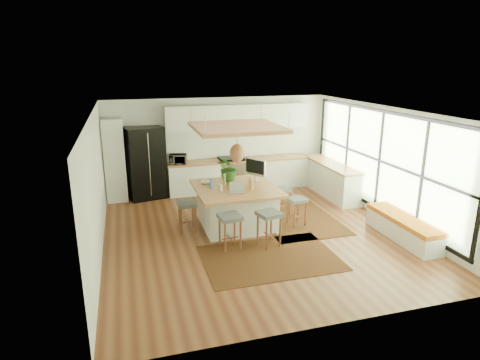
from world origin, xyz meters
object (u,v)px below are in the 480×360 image
object	(u,v)px
stool_near_right	(269,230)
monitor	(255,171)
island_plant	(229,170)
island	(236,206)
stool_right_front	(297,211)
stool_left_side	(187,216)
fridge	(146,165)
microwave	(178,158)
stool_near_left	(230,232)
laptop	(237,187)
stool_right_back	(281,201)

from	to	relation	value
stool_near_right	monitor	distance (m)	1.82
stool_near_right	island_plant	xyz separation A→B (m)	(-0.37, 1.82, 0.84)
island	stool_right_front	bearing A→B (deg)	-15.46
stool_right_front	stool_left_side	bearing A→B (deg)	172.25
fridge	monitor	distance (m)	3.37
monitor	microwave	world-z (taller)	monitor
island	stool_near_right	size ratio (longest dim) A/B	2.50
stool_near_left	island_plant	xyz separation A→B (m)	(0.43, 1.73, 0.84)
island	stool_left_side	xyz separation A→B (m)	(-1.15, -0.03, -0.11)
stool_left_side	laptop	world-z (taller)	laptop
stool_right_front	microwave	bearing A→B (deg)	127.72
island_plant	stool_near_left	bearing A→B (deg)	-103.99
monitor	laptop	bearing A→B (deg)	-75.96
stool_right_front	laptop	bearing A→B (deg)	179.62
island	monitor	distance (m)	0.99
island	microwave	size ratio (longest dim) A/B	3.85
stool_near_left	laptop	distance (m)	1.11
stool_near_right	stool_right_back	distance (m)	1.84
island_plant	microwave	bearing A→B (deg)	114.83
stool_near_right	stool_right_front	size ratio (longest dim) A/B	1.12
stool_near_right	island_plant	size ratio (longest dim) A/B	1.10
stool_right_back	island_plant	world-z (taller)	island_plant
monitor	island_plant	world-z (taller)	monitor
laptop	microwave	size ratio (longest dim) A/B	0.67
island	stool_right_back	size ratio (longest dim) A/B	2.67
stool_near_left	stool_near_right	distance (m)	0.81
stool_near_left	stool_left_side	bearing A→B (deg)	121.80
island	stool_near_right	xyz separation A→B (m)	(0.35, -1.25, -0.11)
stool_near_right	island_plant	distance (m)	2.04
island_plant	laptop	bearing A→B (deg)	-94.21
stool_right_front	microwave	xyz separation A→B (m)	(-2.32, 3.00, 0.73)
laptop	island_plant	bearing A→B (deg)	98.17
fridge	microwave	world-z (taller)	fridge
fridge	island	xyz separation A→B (m)	(1.86, -2.68, -0.46)
island	stool_near_left	world-z (taller)	island
monitor	stool_right_back	bearing A→B (deg)	57.36
fridge	stool_right_back	distance (m)	3.92
island	stool_right_front	distance (m)	1.41
laptop	stool_right_back	bearing A→B (deg)	40.86
stool_right_front	stool_right_back	xyz separation A→B (m)	(-0.10, 0.74, 0.00)
stool_near_right	stool_left_side	distance (m)	1.93
stool_right_front	laptop	distance (m)	1.60
stool_right_back	microwave	world-z (taller)	microwave
stool_right_back	monitor	distance (m)	1.08
laptop	stool_near_right	bearing A→B (deg)	-50.99
island	island_plant	distance (m)	0.93
stool_left_side	monitor	world-z (taller)	monitor
stool_near_right	stool_right_front	world-z (taller)	stool_near_right
stool_near_left	stool_left_side	size ratio (longest dim) A/B	1.06
stool_near_right	laptop	xyz separation A→B (m)	(-0.44, 0.88, 0.70)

